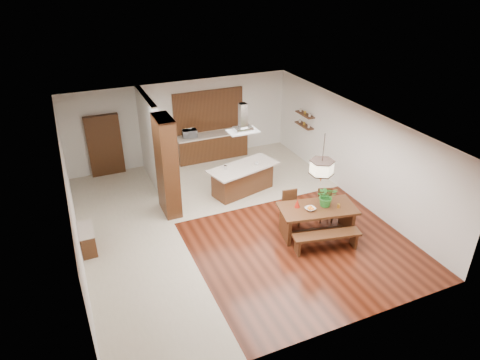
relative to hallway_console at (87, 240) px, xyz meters
name	(u,v)px	position (x,y,z in m)	size (l,w,h in m)	color
room_shell	(229,155)	(3.81, -0.20, 1.75)	(9.00, 9.04, 2.92)	#39140A
tile_hallway	(133,244)	(1.06, -0.20, -0.31)	(2.50, 9.00, 0.01)	beige
tile_kitchen	(236,176)	(5.06, 2.30, -0.31)	(5.50, 4.00, 0.01)	beige
soffit_band	(229,125)	(3.81, -0.20, 2.57)	(8.00, 9.00, 0.02)	#3A1C0E
partition_pier	(167,167)	(2.41, 1.00, 1.14)	(0.45, 1.00, 2.90)	#321B0E
partition_stub	(150,140)	(2.41, 3.10, 1.14)	(0.18, 2.40, 2.90)	silver
hallway_console	(87,240)	(0.00, 0.00, 0.00)	(0.37, 0.88, 0.63)	#321B0E
hallway_doorway	(105,146)	(1.11, 4.20, 0.74)	(1.10, 0.20, 2.10)	#321B0E
rear_counter	(212,146)	(4.81, 4.00, 0.16)	(2.60, 0.62, 0.95)	#321B0E
kitchen_window	(208,111)	(4.81, 4.26, 1.44)	(2.60, 0.08, 1.50)	brown
shelf_lower	(304,125)	(7.68, 2.40, 1.08)	(0.26, 0.90, 0.04)	#321B0E
shelf_upper	(305,114)	(7.68, 2.40, 1.49)	(0.26, 0.90, 0.04)	#321B0E
dining_table	(317,215)	(5.68, -1.69, 0.30)	(2.16, 1.38, 0.83)	#321B0E
dining_bench	(326,242)	(5.53, -2.40, -0.07)	(1.73, 0.38, 0.49)	#321B0E
dining_chair_left	(292,209)	(5.31, -0.99, 0.18)	(0.43, 0.43, 0.98)	#321B0E
dining_chair_right	(326,206)	(6.29, -1.19, 0.15)	(0.41, 0.41, 0.92)	#321B0E
pendant_lantern	(323,158)	(5.68, -1.69, 1.93)	(0.64, 0.64, 1.31)	beige
foliage_plant	(327,196)	(5.92, -1.69, 0.80)	(0.52, 0.45, 0.58)	#267427
fruit_bowl	(310,209)	(5.43, -1.72, 0.55)	(0.26, 0.26, 0.06)	#BAB2A3
napkin_cone	(297,203)	(5.19, -1.46, 0.63)	(0.14, 0.14, 0.22)	#9D170B
gold_ornament	(339,206)	(6.16, -1.92, 0.57)	(0.08, 0.08, 0.11)	gold
kitchen_island	(243,179)	(4.82, 1.21, 0.15)	(2.37, 1.48, 0.91)	#321B0E
range_hood	(243,118)	(4.82, 1.22, 2.15)	(0.90, 0.55, 0.87)	silver
island_cup	(257,164)	(5.24, 1.10, 0.64)	(0.12, 0.12, 0.09)	silver
microwave	(190,133)	(4.01, 4.04, 0.77)	(0.49, 0.33, 0.27)	#ACAEB3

